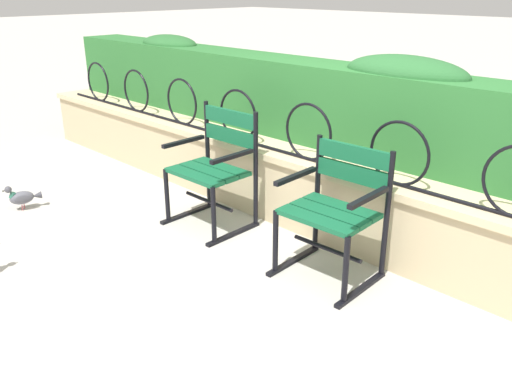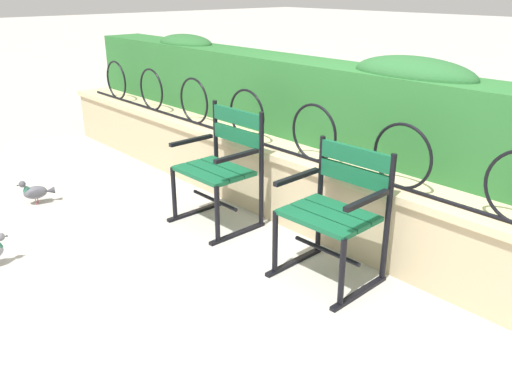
# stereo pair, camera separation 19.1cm
# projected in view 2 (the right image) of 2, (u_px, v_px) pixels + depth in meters

# --- Properties ---
(ground_plane) EXTENTS (60.00, 60.00, 0.00)m
(ground_plane) POSITION_uv_depth(u_px,v_px,m) (239.00, 277.00, 3.38)
(ground_plane) COLOR #BCB7AD
(stone_wall) EXTENTS (7.71, 0.41, 0.56)m
(stone_wall) POSITION_uv_depth(u_px,v_px,m) (335.00, 200.00, 3.85)
(stone_wall) COLOR #C6B289
(stone_wall) RESTS_ON ground
(iron_arch_fence) EXTENTS (7.17, 0.02, 0.42)m
(iron_arch_fence) POSITION_uv_depth(u_px,v_px,m) (316.00, 137.00, 3.73)
(iron_arch_fence) COLOR black
(iron_arch_fence) RESTS_ON stone_wall
(hedge_row) EXTENTS (7.56, 0.45, 0.74)m
(hedge_row) POSITION_uv_depth(u_px,v_px,m) (375.00, 109.00, 3.87)
(hedge_row) COLOR #2D7033
(hedge_row) RESTS_ON stone_wall
(park_chair_left) EXTENTS (0.59, 0.53, 0.90)m
(park_chair_left) POSITION_uv_depth(u_px,v_px,m) (222.00, 165.00, 4.01)
(park_chair_left) COLOR #145B38
(park_chair_left) RESTS_ON ground
(park_chair_right) EXTENTS (0.59, 0.54, 0.84)m
(park_chair_right) POSITION_uv_depth(u_px,v_px,m) (336.00, 209.00, 3.25)
(park_chair_right) COLOR #145B38
(park_chair_right) RESTS_ON ground
(pigeon_far_side) EXTENTS (0.14, 0.29, 0.22)m
(pigeon_far_side) POSITION_uv_depth(u_px,v_px,m) (36.00, 192.00, 4.47)
(pigeon_far_side) COLOR #5B5B66
(pigeon_far_side) RESTS_ON ground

